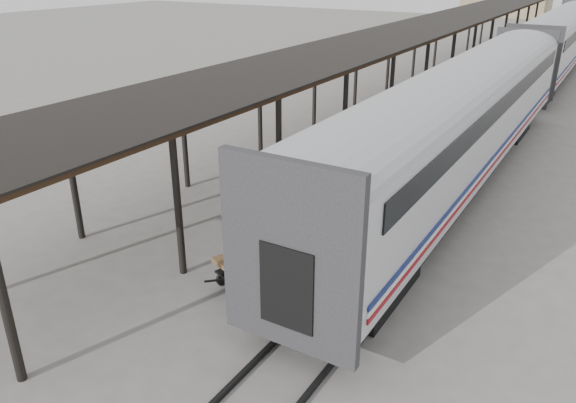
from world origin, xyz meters
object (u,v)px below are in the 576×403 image
(baggage_cart, at_px, (263,260))
(pedestrian, at_px, (379,118))
(porter, at_px, (256,236))
(luggage_tug, at_px, (378,112))

(baggage_cart, distance_m, pedestrian, 14.17)
(porter, xyz_separation_m, pedestrian, (-2.80, 14.59, -0.78))
(baggage_cart, height_order, pedestrian, pedestrian)
(luggage_tug, xyz_separation_m, porter, (3.83, -17.04, 1.14))
(luggage_tug, height_order, pedestrian, pedestrian)
(baggage_cart, bearing_deg, luggage_tug, 122.24)
(baggage_cart, xyz_separation_m, pedestrian, (-2.55, 13.94, 0.28))
(porter, bearing_deg, luggage_tug, 19.56)
(baggage_cart, relative_size, pedestrian, 1.45)
(porter, relative_size, pedestrian, 0.91)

